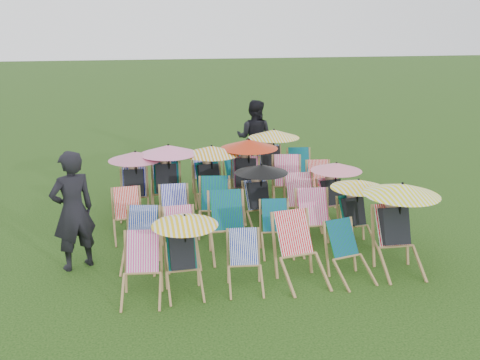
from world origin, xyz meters
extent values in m
plane|color=black|center=(0.00, 0.00, 0.00)|extent=(100.00, 100.00, 0.00)
cube|color=#E32D94|center=(-1.87, -2.01, 0.62)|extent=(0.51, 0.40, 0.55)
cube|color=#095F25|center=(-1.31, -2.00, 0.56)|extent=(0.43, 0.32, 0.50)
cube|color=black|center=(-1.31, -2.04, 0.56)|extent=(0.36, 0.37, 0.53)
sphere|color=tan|center=(-1.31, -1.95, 0.84)|extent=(0.19, 0.19, 0.19)
cylinder|color=black|center=(-1.26, -2.07, 0.79)|extent=(0.03, 0.03, 0.62)
cone|color=yellow|center=(-1.26, -2.07, 1.08)|extent=(0.97, 0.97, 0.15)
cube|color=#061B8F|center=(-0.37, -2.02, 0.56)|extent=(0.46, 0.36, 0.50)
cube|color=red|center=(0.43, -1.95, 0.70)|extent=(0.57, 0.45, 0.63)
cube|color=#096323|center=(1.19, -2.06, 0.59)|extent=(0.50, 0.41, 0.53)
cube|color=red|center=(2.10, -1.93, 0.68)|extent=(0.54, 0.41, 0.61)
cube|color=black|center=(2.09, -1.98, 0.68)|extent=(0.45, 0.47, 0.64)
sphere|color=tan|center=(2.10, -1.87, 1.02)|extent=(0.23, 0.23, 0.23)
cylinder|color=black|center=(2.16, -2.03, 0.97)|extent=(0.03, 0.03, 0.75)
cone|color=#ECEC0C|center=(2.16, -2.03, 1.31)|extent=(1.18, 1.18, 0.18)
cube|color=#0827A5|center=(-1.84, -0.92, 0.62)|extent=(0.53, 0.44, 0.56)
cube|color=#D82B78|center=(-1.24, -0.95, 0.60)|extent=(0.46, 0.34, 0.54)
cube|color=#0B752A|center=(-0.40, -0.77, 0.71)|extent=(0.55, 0.42, 0.64)
cube|color=#096840|center=(0.43, -0.85, 0.58)|extent=(0.48, 0.37, 0.52)
cube|color=#F83186|center=(1.14, -0.81, 0.68)|extent=(0.55, 0.43, 0.61)
cube|color=#0A6B27|center=(1.87, -0.86, 0.57)|extent=(0.45, 0.35, 0.51)
cube|color=black|center=(1.87, -0.90, 0.57)|extent=(0.39, 0.40, 0.53)
sphere|color=tan|center=(1.86, -0.81, 0.85)|extent=(0.19, 0.19, 0.19)
cylinder|color=black|center=(1.93, -0.93, 0.80)|extent=(0.03, 0.03, 0.62)
cone|color=yellow|center=(1.93, -0.93, 1.09)|extent=(0.98, 0.98, 0.15)
cube|color=red|center=(-2.09, 0.31, 0.60)|extent=(0.47, 0.36, 0.54)
cube|color=#0709A4|center=(-1.22, 0.23, 0.62)|extent=(0.47, 0.35, 0.56)
cube|color=#0B7625|center=(-0.44, 0.32, 0.67)|extent=(0.56, 0.45, 0.60)
cube|color=navy|center=(0.39, 0.31, 0.59)|extent=(0.48, 0.37, 0.53)
cube|color=black|center=(0.40, 0.27, 0.59)|extent=(0.41, 0.42, 0.56)
sphere|color=tan|center=(0.39, 0.36, 0.88)|extent=(0.20, 0.20, 0.20)
cylinder|color=black|center=(0.46, 0.24, 0.84)|extent=(0.03, 0.03, 0.65)
cone|color=black|center=(0.46, 0.24, 1.14)|extent=(1.02, 1.02, 0.16)
cube|color=#DA2B69|center=(1.23, 0.23, 0.67)|extent=(0.53, 0.40, 0.60)
cube|color=#F83182|center=(1.88, 0.24, 0.58)|extent=(0.49, 0.40, 0.52)
cube|color=black|center=(1.89, 0.19, 0.58)|extent=(0.43, 0.44, 0.54)
sphere|color=tan|center=(1.87, 0.28, 0.86)|extent=(0.19, 0.19, 0.19)
cylinder|color=black|center=(1.95, 0.17, 0.82)|extent=(0.03, 0.03, 0.64)
cone|color=pink|center=(1.95, 0.17, 1.11)|extent=(1.00, 1.00, 0.15)
cube|color=#070A93|center=(-1.93, 1.51, 0.64)|extent=(0.50, 0.38, 0.57)
cube|color=black|center=(-1.94, 1.46, 0.64)|extent=(0.42, 0.43, 0.60)
sphere|color=tan|center=(-1.93, 1.56, 0.95)|extent=(0.21, 0.21, 0.21)
cylinder|color=black|center=(-1.88, 1.42, 0.90)|extent=(0.03, 0.03, 0.70)
cone|color=#D46C8F|center=(-1.88, 1.42, 1.22)|extent=(1.10, 1.10, 0.17)
cube|color=#0A6923|center=(-1.27, 1.53, 0.69)|extent=(0.54, 0.41, 0.62)
cube|color=black|center=(-1.27, 1.48, 0.69)|extent=(0.46, 0.47, 0.65)
sphere|color=tan|center=(-1.26, 1.59, 1.02)|extent=(0.23, 0.23, 0.23)
cylinder|color=black|center=(-1.21, 1.43, 0.97)|extent=(0.03, 0.03, 0.76)
cone|color=pink|center=(-1.21, 1.43, 1.32)|extent=(1.19, 1.19, 0.18)
cube|color=#0A722F|center=(-0.40, 1.44, 0.67)|extent=(0.52, 0.40, 0.60)
cube|color=black|center=(-0.39, 1.39, 0.67)|extent=(0.44, 0.46, 0.63)
sphere|color=tan|center=(-0.40, 1.49, 1.00)|extent=(0.22, 0.22, 0.22)
cylinder|color=black|center=(-0.33, 1.35, 0.94)|extent=(0.03, 0.03, 0.73)
cone|color=orange|center=(-0.33, 1.35, 1.28)|extent=(1.15, 1.15, 0.18)
cube|color=#F3308E|center=(0.44, 1.55, 0.71)|extent=(0.60, 0.48, 0.63)
cube|color=black|center=(0.43, 1.50, 0.71)|extent=(0.52, 0.53, 0.66)
sphere|color=tan|center=(0.45, 1.61, 1.05)|extent=(0.23, 0.23, 0.23)
cylinder|color=black|center=(0.49, 1.44, 1.00)|extent=(0.03, 0.03, 0.78)
cone|color=#B9270A|center=(0.49, 1.44, 1.35)|extent=(1.22, 1.22, 0.19)
cube|color=#F4307E|center=(1.35, 1.50, 0.71)|extent=(0.60, 0.49, 0.64)
cube|color=red|center=(2.08, 1.50, 0.61)|extent=(0.50, 0.40, 0.54)
cube|color=#FD3293|center=(-1.92, 2.64, 0.60)|extent=(0.46, 0.34, 0.54)
cube|color=#0810B0|center=(-1.23, 2.58, 0.70)|extent=(0.56, 0.43, 0.63)
cube|color=#0F0796|center=(-0.32, 2.55, 0.65)|extent=(0.51, 0.38, 0.58)
cube|color=#0A733E|center=(0.38, 2.55, 0.56)|extent=(0.46, 0.36, 0.50)
cube|color=#0820AB|center=(1.26, 2.62, 0.69)|extent=(0.53, 0.39, 0.62)
cube|color=black|center=(1.26, 2.57, 0.69)|extent=(0.44, 0.46, 0.65)
sphere|color=tan|center=(1.26, 2.68, 1.03)|extent=(0.23, 0.23, 0.23)
cylinder|color=black|center=(1.33, 2.53, 0.98)|extent=(0.03, 0.03, 0.76)
cone|color=yellow|center=(1.33, 2.53, 1.32)|extent=(1.19, 1.19, 0.18)
cube|color=#0A7346|center=(1.96, 2.52, 0.64)|extent=(0.53, 0.43, 0.58)
imported|color=black|center=(-2.91, -1.01, 0.97)|extent=(0.84, 0.74, 1.94)
imported|color=black|center=(1.14, 3.74, 0.97)|extent=(1.18, 1.09, 1.95)
camera|label=1|loc=(-1.95, -9.30, 3.81)|focal=40.00mm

